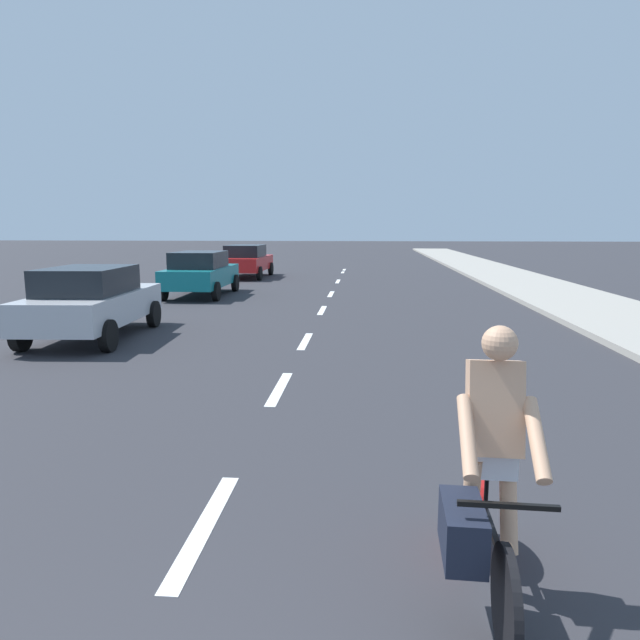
% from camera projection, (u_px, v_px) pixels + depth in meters
% --- Properties ---
extents(ground_plane, '(160.00, 160.00, 0.00)m').
position_uv_depth(ground_plane, '(330.00, 295.00, 20.25)').
color(ground_plane, '#2D2D33').
extents(sidewalk_strip, '(3.60, 80.00, 0.14)m').
position_uv_depth(sidewalk_strip, '(543.00, 289.00, 21.56)').
color(sidewalk_strip, '#9E998E').
rests_on(sidewalk_strip, ground).
extents(lane_stripe_1, '(0.16, 1.80, 0.01)m').
position_uv_depth(lane_stripe_1, '(205.00, 526.00, 4.63)').
color(lane_stripe_1, white).
rests_on(lane_stripe_1, ground).
extents(lane_stripe_2, '(0.16, 1.80, 0.01)m').
position_uv_depth(lane_stripe_2, '(280.00, 388.00, 8.57)').
color(lane_stripe_2, white).
rests_on(lane_stripe_2, ground).
extents(lane_stripe_3, '(0.16, 1.80, 0.01)m').
position_uv_depth(lane_stripe_3, '(305.00, 341.00, 12.12)').
color(lane_stripe_3, white).
rests_on(lane_stripe_3, ground).
extents(lane_stripe_4, '(0.16, 1.80, 0.01)m').
position_uv_depth(lane_stripe_4, '(322.00, 310.00, 16.62)').
color(lane_stripe_4, white).
rests_on(lane_stripe_4, ground).
extents(lane_stripe_5, '(0.16, 1.80, 0.01)m').
position_uv_depth(lane_stripe_5, '(331.00, 294.00, 20.64)').
color(lane_stripe_5, white).
rests_on(lane_stripe_5, ground).
extents(lane_stripe_6, '(0.16, 1.80, 0.01)m').
position_uv_depth(lane_stripe_6, '(338.00, 281.00, 25.49)').
color(lane_stripe_6, white).
rests_on(lane_stripe_6, ground).
extents(lane_stripe_7, '(0.16, 1.80, 0.01)m').
position_uv_depth(lane_stripe_7, '(343.00, 272.00, 30.85)').
color(lane_stripe_7, white).
rests_on(lane_stripe_7, ground).
extents(lane_stripe_8, '(0.16, 1.80, 0.01)m').
position_uv_depth(lane_stripe_8, '(344.00, 270.00, 32.10)').
color(lane_stripe_8, white).
rests_on(lane_stripe_8, ground).
extents(cyclist, '(0.62, 1.71, 1.82)m').
position_uv_depth(cyclist, '(486.00, 481.00, 3.58)').
color(cyclist, black).
rests_on(cyclist, ground).
extents(parked_car_silver, '(2.12, 4.24, 1.57)m').
position_uv_depth(parked_car_silver, '(92.00, 300.00, 12.32)').
color(parked_car_silver, '#B7BABF').
rests_on(parked_car_silver, ground).
extents(parked_car_teal, '(2.01, 4.28, 1.57)m').
position_uv_depth(parked_car_teal, '(201.00, 272.00, 20.02)').
color(parked_car_teal, '#14727A').
rests_on(parked_car_teal, ground).
extents(parked_car_red, '(2.03, 4.36, 1.57)m').
position_uv_depth(parked_car_red, '(246.00, 260.00, 27.31)').
color(parked_car_red, red).
rests_on(parked_car_red, ground).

